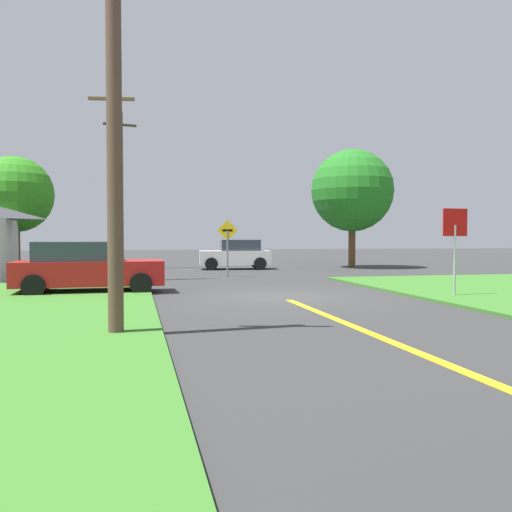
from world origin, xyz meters
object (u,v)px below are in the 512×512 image
Objects in this scene: utility_pole_far at (120,189)px; utility_pole_near at (114,119)px; car_approaching_junction at (236,255)px; direction_sign at (227,242)px; parked_car_near_building at (86,268)px; utility_pole_mid at (112,179)px; pine_tree_center at (15,195)px; stop_sign at (455,235)px; oak_tree_left at (352,191)px.

utility_pole_near is at bearing -88.83° from utility_pole_far.
direction_sign reaches higher than car_approaching_junction.
parked_car_near_building is 13.47m from car_approaching_junction.
car_approaching_junction is 0.46× the size of utility_pole_far.
utility_pole_mid is at bearing 80.41° from parked_car_near_building.
stop_sign is at bearing -44.03° from pine_tree_center.
utility_pole_near is at bearing -87.57° from utility_pole_mid.
direction_sign is at bearing 44.72° from parked_car_near_building.
stop_sign reaches higher than direction_sign.
parked_car_near_building is 0.58× the size of utility_pole_mid.
direction_sign is at bearing 12.82° from utility_pole_mid.
utility_pole_near is (-5.77, -19.31, 3.04)m from car_approaching_junction.
utility_pole_near is 1.30× the size of pine_tree_center.
oak_tree_left is at bearing 38.05° from parked_car_near_building.
stop_sign is at bearing -39.90° from utility_pole_mid.
direction_sign is (4.84, 1.10, -2.51)m from utility_pole_mid.
utility_pole_mid reaches higher than stop_sign.
direction_sign is at bearing -57.17° from utility_pole_far.
utility_pole_far is at bearing 122.83° from direction_sign.
oak_tree_left is (13.73, 11.51, 3.63)m from parked_car_near_building.
pine_tree_center is at bearing -46.86° from stop_sign.
utility_pole_mid is 3.13× the size of direction_sign.
utility_pole_mid is at bearing -51.00° from pine_tree_center.
utility_pole_far is at bearing 26.70° from pine_tree_center.
parked_car_near_building is 0.80× the size of pine_tree_center.
utility_pole_mid is 5.56m from direction_sign.
stop_sign is 0.33× the size of utility_pole_mid.
car_approaching_junction is 0.70× the size of pine_tree_center.
car_approaching_junction is at bearing -14.41° from utility_pole_far.
parked_car_near_building is 0.53× the size of utility_pole_far.
stop_sign is 10.47m from utility_pole_near.
stop_sign is 0.30× the size of utility_pole_far.
utility_pole_far is (-9.83, 16.76, 2.58)m from stop_sign.
oak_tree_left reaches higher than stop_sign.
utility_pole_far is 5.55m from pine_tree_center.
stop_sign is 20.63m from pine_tree_center.
stop_sign is 0.65× the size of car_approaching_junction.
utility_pole_far reaches higher than direction_sign.
stop_sign is 1.03× the size of direction_sign.
utility_pole_mid reaches higher than utility_pole_near.
parked_car_near_building is 8.01m from direction_sign.
utility_pole_far reaches higher than stop_sign.
direction_sign reaches higher than parked_car_near_building.
utility_pole_near is 0.86× the size of utility_pole_far.
utility_pole_far is 9.20m from direction_sign.
utility_pole_near is (-9.41, -4.14, 2.00)m from stop_sign.
stop_sign is 0.57× the size of parked_car_near_building.
utility_pole_far is at bearing 91.17° from utility_pole_near.
parked_car_near_building is 1.81× the size of direction_sign.
oak_tree_left is (12.57, 19.26, 0.59)m from utility_pole_near.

